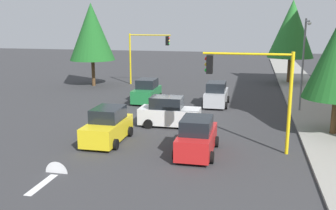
# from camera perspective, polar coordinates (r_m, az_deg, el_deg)

# --- Properties ---
(ground_plane) EXTENTS (120.00, 120.00, 0.00)m
(ground_plane) POSITION_cam_1_polar(r_m,az_deg,el_deg) (27.48, 0.39, -1.99)
(ground_plane) COLOR #353538
(sidewalk_kerb) EXTENTS (80.00, 4.00, 0.15)m
(sidewalk_kerb) POSITION_cam_1_polar(r_m,az_deg,el_deg) (32.14, 21.01, -0.56)
(sidewalk_kerb) COLOR gray
(sidewalk_kerb) RESTS_ON ground
(lane_arrow_near) EXTENTS (2.40, 1.10, 1.10)m
(lane_arrow_near) POSITION_cam_1_polar(r_m,az_deg,el_deg) (18.18, -16.97, -10.24)
(lane_arrow_near) COLOR silver
(lane_arrow_near) RESTS_ON ground
(traffic_signal_near_left) EXTENTS (0.36, 4.59, 5.33)m
(traffic_signal_near_left) POSITION_cam_1_polar(r_m,az_deg,el_deg) (20.26, 12.58, 3.46)
(traffic_signal_near_left) COLOR yellow
(traffic_signal_near_left) RESTS_ON ground
(traffic_signal_far_right) EXTENTS (0.36, 4.59, 5.47)m
(traffic_signal_far_right) POSITION_cam_1_polar(r_m,az_deg,el_deg) (41.67, -3.23, 8.35)
(traffic_signal_far_right) COLOR yellow
(traffic_signal_far_right) RESTS_ON ground
(street_lamp_curbside) EXTENTS (2.15, 0.28, 7.00)m
(street_lamp_curbside) POSITION_cam_1_polar(r_m,az_deg,el_deg) (29.96, 19.55, 6.95)
(street_lamp_curbside) COLOR slate
(street_lamp_curbside) RESTS_ON ground
(tree_opposite_side) EXTENTS (4.72, 4.72, 8.65)m
(tree_opposite_side) POSITION_cam_1_polar(r_m,az_deg,el_deg) (41.49, -11.27, 10.61)
(tree_opposite_side) COLOR brown
(tree_opposite_side) RESTS_ON ground
(tree_roadside_far) EXTENTS (4.93, 4.93, 9.04)m
(tree_roadside_far) POSITION_cam_1_polar(r_m,az_deg,el_deg) (44.21, 17.89, 10.70)
(tree_roadside_far) COLOR brown
(tree_roadside_far) RESTS_ON ground
(car_green) EXTENTS (3.75, 2.06, 1.98)m
(car_green) POSITION_cam_1_polar(r_m,az_deg,el_deg) (32.79, -3.18, 1.97)
(car_green) COLOR #1E7238
(car_green) RESTS_ON ground
(car_white) EXTENTS (2.01, 3.97, 1.98)m
(car_white) POSITION_cam_1_polar(r_m,az_deg,el_deg) (25.30, 0.14, -1.16)
(car_white) COLOR white
(car_white) RESTS_ON ground
(car_silver) EXTENTS (4.02, 1.98, 1.98)m
(car_silver) POSITION_cam_1_polar(r_m,az_deg,el_deg) (31.67, 7.17, 1.52)
(car_silver) COLOR #B2B5BA
(car_silver) RESTS_ON ground
(car_red) EXTENTS (4.12, 2.02, 1.98)m
(car_red) POSITION_cam_1_polar(r_m,az_deg,el_deg) (20.12, 4.31, -4.79)
(car_red) COLOR red
(car_red) RESTS_ON ground
(car_yellow) EXTENTS (4.09, 2.10, 1.98)m
(car_yellow) POSITION_cam_1_polar(r_m,az_deg,el_deg) (22.36, -8.95, -3.14)
(car_yellow) COLOR yellow
(car_yellow) RESTS_ON ground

